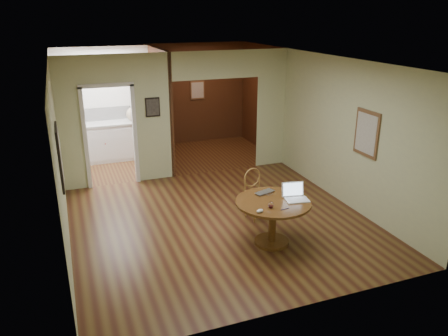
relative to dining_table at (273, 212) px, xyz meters
name	(u,v)px	position (x,y,z in m)	size (l,w,h in m)	color
floor	(221,223)	(-0.50, 0.94, -0.54)	(5.00, 5.00, 0.00)	#421F12
room_shell	(153,115)	(-0.97, 4.04, 0.75)	(5.20, 7.50, 5.00)	silver
dining_table	(273,212)	(0.00, 0.00, 0.00)	(1.17, 1.17, 0.73)	brown
chair	(255,191)	(0.13, 0.96, -0.04)	(0.45, 0.45, 0.90)	#A6843B
open_laptop	(295,195)	(0.35, -0.04, 0.25)	(0.39, 0.36, 0.25)	white
closed_laptop	(267,193)	(0.03, 0.28, 0.20)	(0.34, 0.22, 0.03)	#ACABB0
mouse	(260,211)	(-0.36, -0.29, 0.21)	(0.11, 0.06, 0.05)	white
wine_glass	(271,205)	(-0.15, -0.21, 0.24)	(0.09, 0.09, 0.10)	white
pen	(285,209)	(0.03, -0.33, 0.19)	(0.01, 0.01, 0.15)	#0B1752
kitchen_cabinet	(110,141)	(-1.85, 5.14, -0.07)	(2.06, 0.60, 0.94)	white
grocery_bag	(133,114)	(-1.26, 5.14, 0.56)	(0.32, 0.27, 0.32)	#C3AA8E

